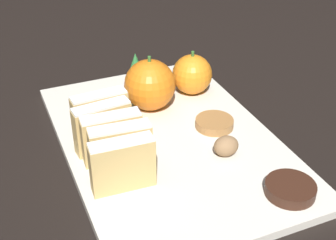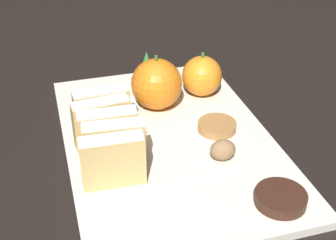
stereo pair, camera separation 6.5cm
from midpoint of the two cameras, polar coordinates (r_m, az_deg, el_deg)
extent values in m
plane|color=black|center=(0.67, -2.77, -3.11)|extent=(6.00, 6.00, 0.00)
cube|color=silver|center=(0.67, -2.78, -2.69)|extent=(0.29, 0.43, 0.01)
cube|color=tan|center=(0.57, -8.85, -5.64)|extent=(0.08, 0.03, 0.07)
cube|color=white|center=(0.55, -9.15, -2.80)|extent=(0.08, 0.02, 0.00)
cube|color=tan|center=(0.59, -8.92, -3.83)|extent=(0.08, 0.03, 0.07)
cube|color=white|center=(0.57, -9.21, -1.05)|extent=(0.08, 0.03, 0.00)
cube|color=tan|center=(0.61, -9.85, -2.36)|extent=(0.08, 0.03, 0.07)
cube|color=white|center=(0.60, -10.16, 0.35)|extent=(0.08, 0.03, 0.00)
cube|color=tan|center=(0.64, -10.87, -1.04)|extent=(0.08, 0.03, 0.07)
cube|color=white|center=(0.62, -11.19, 1.61)|extent=(0.08, 0.03, 0.00)
cube|color=tan|center=(0.66, -11.02, 0.36)|extent=(0.08, 0.03, 0.07)
cube|color=white|center=(0.65, -11.34, 2.94)|extent=(0.08, 0.03, 0.00)
sphere|color=orange|center=(0.72, -4.81, 4.21)|extent=(0.08, 0.08, 0.08)
cylinder|color=#38702D|center=(0.70, -4.97, 7.29)|extent=(0.00, 0.01, 0.01)
sphere|color=orange|center=(0.76, 0.53, 5.52)|extent=(0.07, 0.07, 0.07)
cylinder|color=#38702D|center=(0.75, 0.54, 7.95)|extent=(0.01, 0.01, 0.01)
ellipsoid|color=#8E6B47|center=(0.63, 4.16, -3.28)|extent=(0.03, 0.03, 0.03)
cylinder|color=#381E14|center=(0.58, 11.58, -8.35)|extent=(0.06, 0.06, 0.01)
cylinder|color=#A3703D|center=(0.68, 3.17, -0.67)|extent=(0.06, 0.06, 0.01)
cone|color=#2D7538|center=(0.78, -6.33, 5.94)|extent=(0.04, 0.04, 0.06)
camera|label=1|loc=(0.03, -92.86, -1.82)|focal=50.00mm
camera|label=2|loc=(0.03, 87.14, 1.82)|focal=50.00mm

